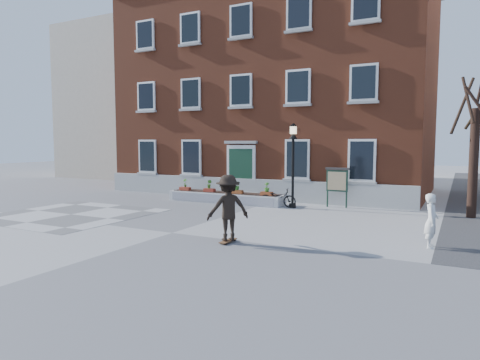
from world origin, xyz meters
The scene contains 11 objects.
ground centered at (0.00, 0.00, 0.00)m, with size 100.00×100.00×0.00m, color gray.
checker_patch centered at (-6.00, 1.00, 0.01)m, with size 6.00×6.00×0.01m, color #58585A.
distant_building centered at (-18.00, 20.00, 6.50)m, with size 10.00×12.00×13.00m, color beige.
bicycle centered at (0.96, 6.94, 0.45)m, with size 0.60×1.72×0.90m, color black.
bystander centered at (7.88, 1.82, 0.79)m, with size 0.58×0.38×1.58m, color silver.
brick_building centered at (-2.00, 13.98, 6.30)m, with size 18.40×10.85×12.60m.
planter_assembly centered at (-1.99, 7.18, 0.31)m, with size 6.20×1.12×1.15m.
bare_tree centered at (9.01, 8.01, 2.79)m, with size 1.83×1.83×6.16m.
lamp_post centered at (1.64, 7.11, 2.54)m, with size 0.40×0.40×3.93m.
notice_board centered at (3.44, 8.19, 1.26)m, with size 1.10×0.16×1.87m.
skateboarder centered at (2.36, -0.35, 1.07)m, with size 1.44×1.44×2.08m.
Camera 1 is at (8.60, -11.54, 3.06)m, focal length 32.00 mm.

